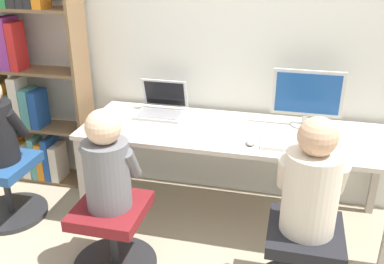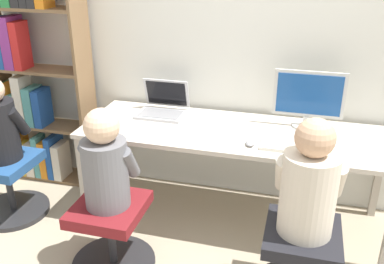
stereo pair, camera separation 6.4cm
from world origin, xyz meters
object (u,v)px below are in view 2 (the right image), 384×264
object	(u,v)px
office_chair_left	(299,262)
bookshelf	(28,71)
laptop	(163,107)
person_at_laptop	(105,163)
person_at_monitor	(309,184)
keyboard	(298,147)
desktop_monitor	(308,99)
office_chair_side	(9,185)
office_chair_right	(111,234)

from	to	relation	value
office_chair_left	bookshelf	xyz separation A→B (m)	(-2.19, 0.86, 0.70)
laptop	person_at_laptop	size ratio (longest dim) A/B	0.58
office_chair_left	person_at_monitor	xyz separation A→B (m)	(0.00, 0.00, 0.50)
laptop	person_at_laptop	world-z (taller)	person_at_laptop
person_at_laptop	bookshelf	size ratio (longest dim) A/B	0.31
keyboard	person_at_monitor	world-z (taller)	person_at_monitor
bookshelf	person_at_laptop	bearing A→B (deg)	-39.76
desktop_monitor	person_at_laptop	xyz separation A→B (m)	(-1.08, -0.90, -0.18)
desktop_monitor	laptop	distance (m)	1.04
person_at_monitor	person_at_laptop	world-z (taller)	person_at_monitor
office_chair_left	person_at_monitor	size ratio (longest dim) A/B	0.81
laptop	keyboard	xyz separation A→B (m)	(0.99, -0.35, -0.04)
keyboard	person_at_monitor	size ratio (longest dim) A/B	0.70
desktop_monitor	office_chair_side	world-z (taller)	desktop_monitor
desktop_monitor	office_chair_right	size ratio (longest dim) A/B	0.91
bookshelf	person_at_monitor	bearing A→B (deg)	-21.31
keyboard	office_chair_side	world-z (taller)	keyboard
desktop_monitor	office_chair_right	bearing A→B (deg)	-139.97
bookshelf	office_chair_side	size ratio (longest dim) A/B	3.67
person_at_monitor	desktop_monitor	bearing A→B (deg)	92.55
keyboard	office_chair_right	size ratio (longest dim) A/B	0.87
bookshelf	office_chair_side	xyz separation A→B (m)	(0.10, -0.56, -0.70)
person_at_monitor	bookshelf	size ratio (longest dim) A/B	0.34
desktop_monitor	laptop	size ratio (longest dim) A/B	1.37
laptop	person_at_laptop	xyz separation A→B (m)	(-0.05, -0.87, -0.03)
laptop	office_chair_side	world-z (taller)	laptop
laptop	bookshelf	xyz separation A→B (m)	(-1.12, 0.03, 0.18)
bookshelf	desktop_monitor	bearing A→B (deg)	0.14
office_chair_left	bookshelf	distance (m)	2.45
desktop_monitor	office_chair_side	xyz separation A→B (m)	(-2.05, -0.56, -0.66)
keyboard	bookshelf	size ratio (longest dim) A/B	0.24
desktop_monitor	office_chair_side	bearing A→B (deg)	-164.64
office_chair_left	bookshelf	bearing A→B (deg)	158.59
office_chair_right	person_at_monitor	world-z (taller)	person_at_monitor
office_chair_left	office_chair_right	world-z (taller)	same
office_chair_left	office_chair_right	size ratio (longest dim) A/B	1.00
person_at_laptop	person_at_monitor	bearing A→B (deg)	2.09
office_chair_left	person_at_laptop	xyz separation A→B (m)	(-1.11, -0.04, 0.48)
office_chair_side	keyboard	bearing A→B (deg)	5.29
keyboard	office_chair_left	world-z (taller)	keyboard
bookshelf	laptop	bearing A→B (deg)	-1.28
desktop_monitor	office_chair_side	size ratio (longest dim) A/B	0.91
laptop	office_chair_left	world-z (taller)	laptop
laptop	keyboard	bearing A→B (deg)	-19.26
desktop_monitor	office_chair_side	distance (m)	2.23
keyboard	desktop_monitor	bearing A→B (deg)	84.37
bookshelf	keyboard	bearing A→B (deg)	-9.98
laptop	keyboard	size ratio (longest dim) A/B	0.76
desktop_monitor	person_at_laptop	bearing A→B (deg)	-140.09
person_at_monitor	office_chair_side	size ratio (longest dim) A/B	1.24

